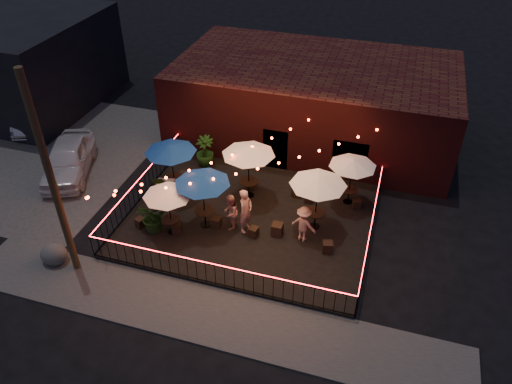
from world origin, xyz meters
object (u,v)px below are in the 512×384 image
Objects in this scene: cafe_table_2 at (202,180)px; cafe_table_5 at (353,163)px; cooler at (166,190)px; boulder at (54,254)px; cafe_table_3 at (248,151)px; utility_pole at (52,182)px; cafe_table_1 at (170,149)px; cafe_table_4 at (318,181)px; cafe_table_0 at (167,193)px.

cafe_table_5 is at bearing 31.40° from cafe_table_2.
boulder is at bearing -128.70° from cooler.
boulder is at bearing -134.01° from cafe_table_3.
utility_pole is 3.20× the size of cafe_table_2.
cafe_table_1 is (1.62, 5.38, -1.58)m from utility_pole.
cafe_table_2 is 6.29m from boulder.
boulder is at bearing -152.20° from cafe_table_4.
cafe_table_1 reaches higher than cafe_table_5.
cafe_table_1 reaches higher than cafe_table_2.
cafe_table_0 is 3.99m from cafe_table_3.
cafe_table_2 is (2.17, -1.75, -0.01)m from cafe_table_1.
cafe_table_0 is (2.66, 2.82, -1.89)m from utility_pole.
cafe_table_1 is 1.89m from cooler.
cafe_table_3 is 3.48m from cafe_table_4.
cafe_table_3 is at bearing 10.41° from cooler.
cafe_table_0 is 4.87m from boulder.
boulder is (-0.96, 0.04, -3.62)m from utility_pole.
cafe_table_4 reaches higher than cooler.
cafe_table_1 is 6.54m from cafe_table_4.
cafe_table_2 is 2.55× the size of boulder.
cafe_table_4 is at bearing -116.86° from cafe_table_5.
utility_pole is at bearing -143.00° from cafe_table_5.
utility_pole is 8.38× the size of cooler.
cafe_table_5 is (9.20, 6.93, -1.82)m from utility_pole.
boulder is (-3.62, -2.78, -1.73)m from cafe_table_0.
cafe_table_5 is 8.13m from cooler.
cooler is (-2.28, 1.14, -1.78)m from cafe_table_2.
cooler is at bearing 62.38° from boulder.
cafe_table_5 is 12.41m from boulder.
utility_pole is 8.17× the size of boulder.
cafe_table_1 is at bearing 68.72° from cooler.
cafe_table_1 is 2.92× the size of boulder.
cafe_table_0 is 5.86m from cafe_table_4.
cooler is (1.51, 4.77, -3.37)m from utility_pole.
cafe_table_2 is at bearing -38.87° from cafe_table_1.
cafe_table_4 reaches higher than cafe_table_2.
cafe_table_2 is at bearing -114.02° from cafe_table_3.
utility_pole is 3.10× the size of cafe_table_0.
utility_pole is 4.31m from cafe_table_0.
cooler is 5.34m from boulder.
cafe_table_1 is 1.15× the size of cafe_table_2.
cafe_table_0 is at bearing 37.51° from boulder.
cafe_table_4 is 2.36m from cafe_table_5.
cafe_table_5 reaches higher than cafe_table_0.
cafe_table_4 is at bearing -21.18° from cafe_table_3.
cafe_table_3 reaches higher than cafe_table_0.
cafe_table_5 is at bearing 63.14° from cafe_table_4.
cafe_table_5 is (4.31, 0.83, -0.29)m from cafe_table_3.
utility_pole reaches higher than cafe_table_4.
cafe_table_1 is 7.74m from cafe_table_5.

